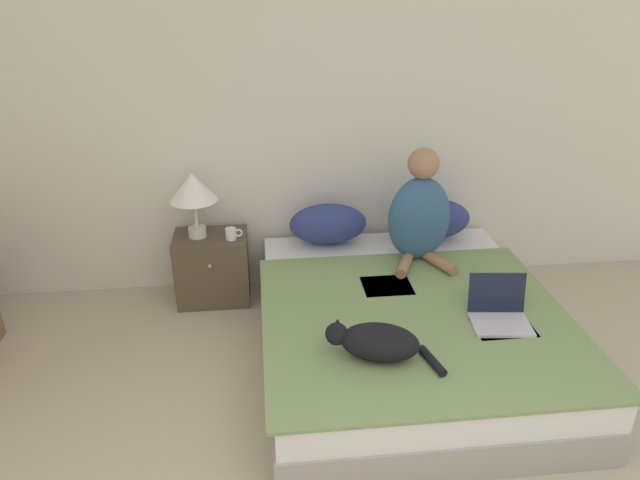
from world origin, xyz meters
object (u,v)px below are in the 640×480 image
object	(u,v)px
nightstand	(213,268)
coffee_mug	(232,234)
cat_tabby	(377,342)
laptop_open	(499,313)
person_sitting	(420,214)
table_lamp	(193,189)
pillow_far	(433,219)
pillow_near	(328,224)
bed	(406,328)

from	to	relation	value
nightstand	coffee_mug	size ratio (longest dim) A/B	4.28
cat_tabby	nightstand	size ratio (longest dim) A/B	1.12
laptop_open	nightstand	size ratio (longest dim) A/B	0.68
person_sitting	table_lamp	distance (m)	1.52
pillow_far	person_sitting	size ratio (longest dim) A/B	0.71
cat_tabby	nightstand	world-z (taller)	cat_tabby
cat_tabby	coffee_mug	size ratio (longest dim) A/B	4.78
pillow_near	coffee_mug	size ratio (longest dim) A/B	4.60
cat_tabby	person_sitting	bearing A→B (deg)	-98.89
nightstand	table_lamp	distance (m)	0.61
coffee_mug	pillow_near	bearing A→B (deg)	6.82
pillow_far	nightstand	distance (m)	1.62
person_sitting	pillow_near	bearing A→B (deg)	150.99
laptop_open	pillow_near	bearing A→B (deg)	133.11
nightstand	bed	bearing A→B (deg)	-34.20
nightstand	pillow_far	bearing A→B (deg)	0.35
pillow_near	coffee_mug	bearing A→B (deg)	-173.18
bed	nightstand	world-z (taller)	nightstand
person_sitting	laptop_open	distance (m)	0.88
bed	pillow_far	bearing A→B (deg)	65.44
pillow_near	table_lamp	xyz separation A→B (m)	(-0.91, -0.01, 0.30)
person_sitting	nightstand	size ratio (longest dim) A/B	1.52
bed	table_lamp	xyz separation A→B (m)	(-1.30, 0.82, 0.65)
pillow_far	table_lamp	bearing A→B (deg)	-179.66
cat_tabby	nightstand	distance (m)	1.65
person_sitting	table_lamp	size ratio (longest dim) A/B	1.67
pillow_near	pillow_far	size ratio (longest dim) A/B	1.00
nightstand	laptop_open	bearing A→B (deg)	-33.65
pillow_far	person_sitting	distance (m)	0.41
pillow_near	nightstand	bearing A→B (deg)	-179.34
pillow_near	table_lamp	world-z (taller)	table_lamp
coffee_mug	person_sitting	bearing A→B (deg)	-10.63
bed	person_sitting	xyz separation A→B (m)	(0.19, 0.52, 0.53)
pillow_far	nightstand	xyz separation A→B (m)	(-1.60, -0.01, -0.30)
pillow_near	bed	bearing A→B (deg)	-65.42
pillow_near	cat_tabby	bearing A→B (deg)	-86.88
laptop_open	coffee_mug	distance (m)	1.82
bed	laptop_open	xyz separation A→B (m)	(0.44, -0.28, 0.26)
coffee_mug	cat_tabby	bearing A→B (deg)	-59.75
bed	pillow_far	xyz separation A→B (m)	(0.38, 0.84, 0.35)
table_lamp	coffee_mug	world-z (taller)	table_lamp
pillow_far	coffee_mug	bearing A→B (deg)	-176.78
pillow_far	person_sitting	xyz separation A→B (m)	(-0.20, -0.31, 0.18)
cat_tabby	coffee_mug	world-z (taller)	cat_tabby
pillow_near	laptop_open	xyz separation A→B (m)	(0.82, -1.11, -0.09)
pillow_near	cat_tabby	xyz separation A→B (m)	(0.07, -1.37, -0.04)
bed	nightstand	xyz separation A→B (m)	(-1.21, 0.83, 0.05)
person_sitting	bed	bearing A→B (deg)	-109.60
pillow_far	coffee_mug	size ratio (longest dim) A/B	4.60
bed	laptop_open	size ratio (longest dim) A/B	5.75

